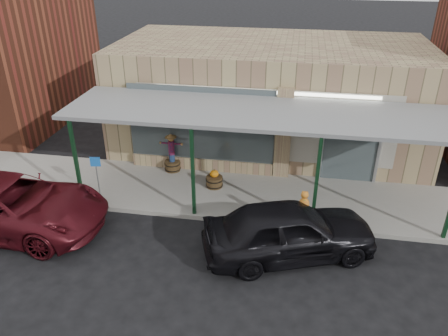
% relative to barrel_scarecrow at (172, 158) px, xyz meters
% --- Properties ---
extents(ground, '(120.00, 120.00, 0.00)m').
position_rel_barrel_scarecrow_xyz_m(ground, '(3.24, -4.80, -0.64)').
color(ground, black).
rests_on(ground, ground).
extents(sidewalk, '(40.00, 3.20, 0.15)m').
position_rel_barrel_scarecrow_xyz_m(sidewalk, '(3.24, -1.20, -0.56)').
color(sidewalk, gray).
rests_on(sidewalk, ground).
extents(storefront, '(12.00, 6.25, 4.20)m').
position_rel_barrel_scarecrow_xyz_m(storefront, '(3.24, 3.36, 1.45)').
color(storefront, tan).
rests_on(storefront, ground).
extents(awning, '(12.00, 3.00, 3.04)m').
position_rel_barrel_scarecrow_xyz_m(awning, '(3.24, -1.24, 2.37)').
color(awning, slate).
rests_on(awning, ground).
extents(block_buildings_near, '(61.00, 8.00, 8.00)m').
position_rel_barrel_scarecrow_xyz_m(block_buildings_near, '(5.25, 4.40, 3.13)').
color(block_buildings_near, brown).
rests_on(block_buildings_near, ground).
extents(barrel_scarecrow, '(0.88, 0.66, 1.45)m').
position_rel_barrel_scarecrow_xyz_m(barrel_scarecrow, '(0.00, 0.00, 0.00)').
color(barrel_scarecrow, '#4F3C1F').
rests_on(barrel_scarecrow, sidewalk).
extents(barrel_pumpkin, '(0.61, 0.61, 0.67)m').
position_rel_barrel_scarecrow_xyz_m(barrel_pumpkin, '(1.74, -0.92, -0.25)').
color(barrel_pumpkin, '#4F3C1F').
rests_on(barrel_pumpkin, sidewalk).
extents(handicap_sign, '(0.32, 0.08, 1.55)m').
position_rel_barrel_scarecrow_xyz_m(handicap_sign, '(-1.76, -2.40, 0.51)').
color(handicap_sign, gray).
rests_on(handicap_sign, sidewalk).
extents(parked_sedan, '(4.99, 3.34, 1.58)m').
position_rel_barrel_scarecrow_xyz_m(parked_sedan, '(4.39, -3.97, 0.15)').
color(parked_sedan, black).
rests_on(parked_sedan, ground).
extents(car_maroon, '(5.77, 2.77, 1.59)m').
position_rel_barrel_scarecrow_xyz_m(car_maroon, '(-3.77, -4.09, 0.15)').
color(car_maroon, '#4D0F17').
rests_on(car_maroon, ground).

